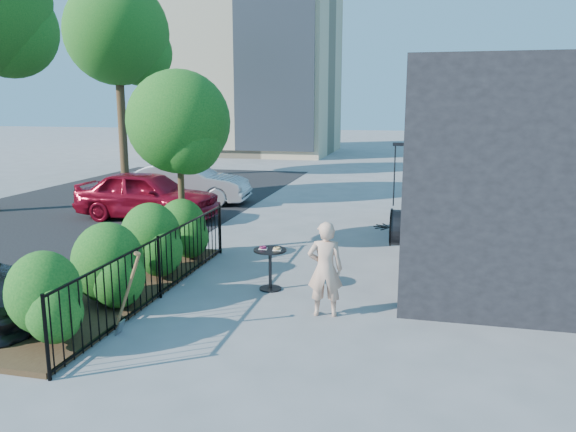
% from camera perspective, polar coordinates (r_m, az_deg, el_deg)
% --- Properties ---
extents(ground, '(120.00, 120.00, 0.00)m').
position_cam_1_polar(ground, '(9.46, -4.51, -9.01)').
color(ground, gray).
rests_on(ground, ground).
extents(shop_building, '(6.22, 9.00, 4.00)m').
position_cam_1_polar(shop_building, '(13.28, 25.28, 4.74)').
color(shop_building, black).
rests_on(shop_building, ground).
extents(fence, '(0.05, 6.05, 1.10)m').
position_cam_1_polar(fence, '(9.83, -12.95, -5.04)').
color(fence, black).
rests_on(fence, ground).
extents(planting_bed, '(1.30, 6.00, 0.08)m').
position_cam_1_polar(planting_bed, '(10.31, -16.35, -7.48)').
color(planting_bed, '#382616').
rests_on(planting_bed, ground).
extents(shrubs, '(1.10, 5.60, 1.24)m').
position_cam_1_polar(shrubs, '(10.15, -15.79, -3.84)').
color(shrubs, '#124E16').
rests_on(shrubs, ground).
extents(patio_tree, '(2.20, 2.20, 3.94)m').
position_cam_1_polar(patio_tree, '(12.26, -10.82, 8.75)').
color(patio_tree, '#3F2B19').
rests_on(patio_tree, ground).
extents(street, '(9.00, 30.00, 0.01)m').
position_cam_1_polar(street, '(15.38, -26.49, -2.14)').
color(street, black).
rests_on(street, ground).
extents(street_tree_far, '(4.40, 4.40, 8.28)m').
position_cam_1_polar(street_tree_far, '(25.86, -16.88, 16.81)').
color(street_tree_far, '#3F2B19').
rests_on(street_tree_far, ground).
extents(cafe_table, '(0.59, 0.59, 0.79)m').
position_cam_1_polar(cafe_table, '(10.03, -1.83, -4.67)').
color(cafe_table, black).
rests_on(cafe_table, ground).
extents(woman, '(0.60, 0.44, 1.52)m').
position_cam_1_polar(woman, '(8.79, 3.80, -5.40)').
color(woman, '#D9A78C').
rests_on(woman, ground).
extents(shovel, '(0.45, 0.17, 1.29)m').
position_cam_1_polar(shovel, '(8.42, -16.10, -8.00)').
color(shovel, brown).
rests_on(shovel, ground).
extents(car_red, '(4.16, 1.73, 1.41)m').
position_cam_1_polar(car_red, '(16.57, -14.06, 2.10)').
color(car_red, maroon).
rests_on(car_red, ground).
extents(car_silver, '(4.23, 1.77, 1.36)m').
position_cam_1_polar(car_silver, '(18.90, -10.23, 3.32)').
color(car_silver, '#AAAAAF').
rests_on(car_silver, ground).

